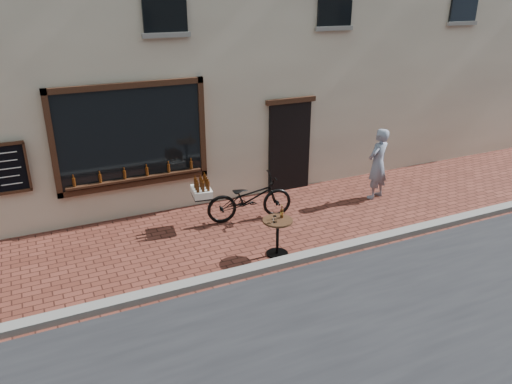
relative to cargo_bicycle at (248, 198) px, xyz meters
name	(u,v)px	position (x,y,z in m)	size (l,w,h in m)	color
ground	(287,271)	(-0.25, -2.26, -0.51)	(90.00, 90.00, 0.00)	#51231A
kerb	(282,263)	(-0.25, -2.06, -0.45)	(90.00, 0.25, 0.12)	slate
cargo_bicycle	(248,198)	(0.00, 0.00, 0.00)	(2.25, 0.92, 1.07)	black
bistro_table	(278,230)	(-0.13, -1.65, 0.01)	(0.57, 0.57, 0.98)	black
pedestrian	(378,164)	(3.30, -0.17, 0.35)	(0.63, 0.41, 1.72)	gray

